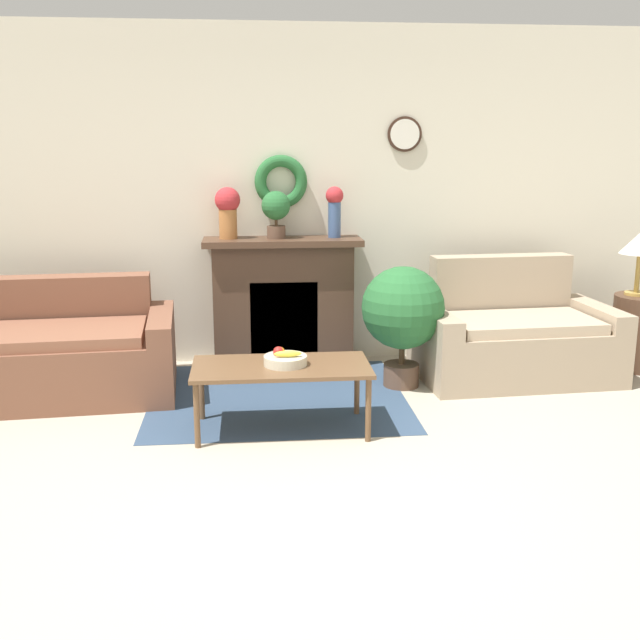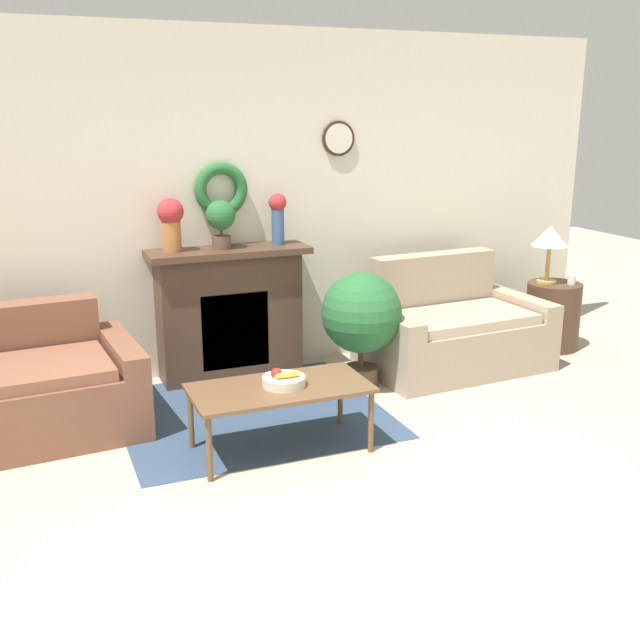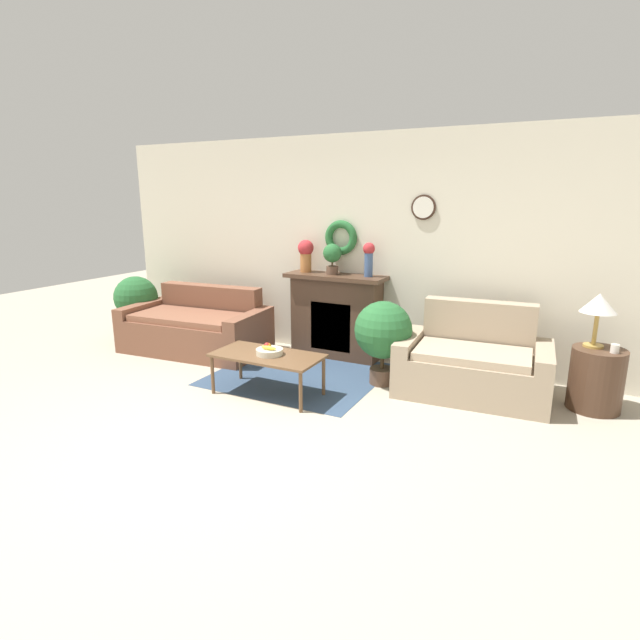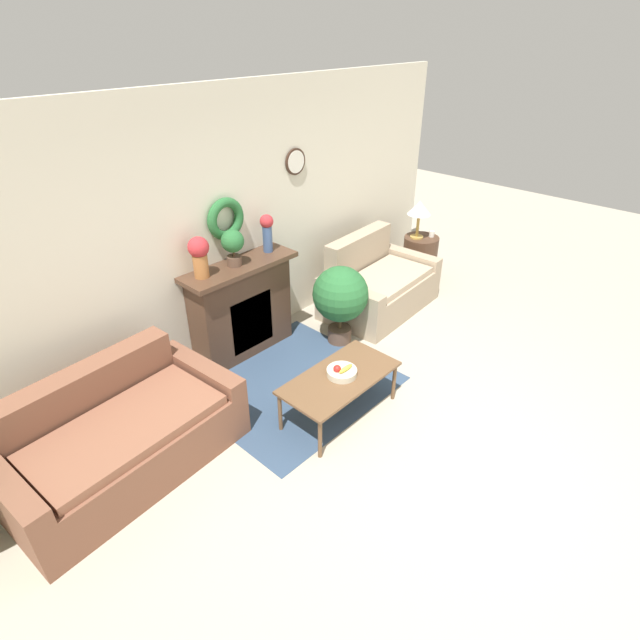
% 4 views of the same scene
% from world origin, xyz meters
% --- Properties ---
extents(ground_plane, '(16.00, 16.00, 0.00)m').
position_xyz_m(ground_plane, '(0.00, 0.00, 0.00)').
color(ground_plane, '#ADA38E').
extents(floor_rug, '(1.81, 1.66, 0.01)m').
position_xyz_m(floor_rug, '(-0.13, 1.78, 0.00)').
color(floor_rug, '#334760').
rests_on(floor_rug, ground_plane).
extents(wall_back, '(6.80, 0.16, 2.70)m').
position_xyz_m(wall_back, '(0.00, 2.80, 1.35)').
color(wall_back, beige).
rests_on(wall_back, ground_plane).
extents(fireplace, '(1.25, 0.41, 1.05)m').
position_xyz_m(fireplace, '(-0.05, 2.59, 0.53)').
color(fireplace, '#4C3323').
rests_on(fireplace, ground_plane).
extents(loveseat_right, '(1.53, 0.99, 0.91)m').
position_xyz_m(loveseat_right, '(1.72, 2.13, 0.31)').
color(loveseat_right, tan).
rests_on(loveseat_right, ground_plane).
extents(coffee_table, '(1.11, 0.56, 0.43)m').
position_xyz_m(coffee_table, '(-0.13, 1.14, 0.39)').
color(coffee_table, brown).
rests_on(coffee_table, ground_plane).
extents(fruit_bowl, '(0.27, 0.27, 0.11)m').
position_xyz_m(fruit_bowl, '(-0.11, 1.14, 0.47)').
color(fruit_bowl, beige).
rests_on(fruit_bowl, coffee_table).
extents(side_table_by_loveseat, '(0.48, 0.48, 0.60)m').
position_xyz_m(side_table_by_loveseat, '(2.83, 2.23, 0.30)').
color(side_table_by_loveseat, '#4C3323').
rests_on(side_table_by_loveseat, ground_plane).
extents(table_lamp, '(0.32, 0.32, 0.51)m').
position_xyz_m(table_lamp, '(2.77, 2.28, 1.00)').
color(table_lamp, '#B28E42').
rests_on(table_lamp, side_table_by_loveseat).
extents(mug, '(0.07, 0.07, 0.08)m').
position_xyz_m(mug, '(2.94, 2.15, 0.64)').
color(mug, silver).
rests_on(mug, side_table_by_loveseat).
extents(vase_on_mantel_left, '(0.20, 0.20, 0.40)m').
position_xyz_m(vase_on_mantel_left, '(-0.47, 2.60, 1.28)').
color(vase_on_mantel_left, '#AD6B38').
rests_on(vase_on_mantel_left, fireplace).
extents(vase_on_mantel_right, '(0.14, 0.14, 0.40)m').
position_xyz_m(vase_on_mantel_right, '(0.37, 2.60, 1.28)').
color(vase_on_mantel_right, '#3D5684').
rests_on(vase_on_mantel_right, fireplace).
extents(potted_plant_on_mantel, '(0.23, 0.23, 0.37)m').
position_xyz_m(potted_plant_on_mantel, '(-0.10, 2.58, 1.27)').
color(potted_plant_on_mantel, brown).
rests_on(potted_plant_on_mantel, fireplace).
extents(potted_plant_floor_by_loveseat, '(0.61, 0.61, 0.91)m').
position_xyz_m(potted_plant_floor_by_loveseat, '(0.80, 1.95, 0.57)').
color(potted_plant_floor_by_loveseat, brown).
rests_on(potted_plant_floor_by_loveseat, ground_plane).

